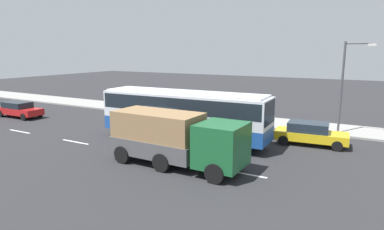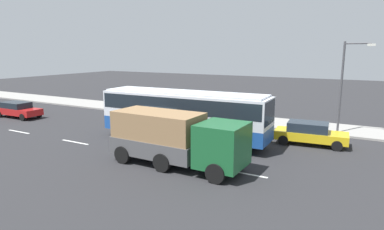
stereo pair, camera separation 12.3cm
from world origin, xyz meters
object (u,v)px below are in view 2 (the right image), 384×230
Objects in this scene: cargo_truck at (176,137)px; car_red_compact at (18,109)px; coach_bus at (183,111)px; pedestrian_near_curb at (193,106)px; street_lamp at (345,81)px; car_yellow_taxi at (310,133)px.

cargo_truck reaches higher than car_red_compact.
coach_bus is 7.51m from pedestrian_near_curb.
street_lamp is (9.16, 7.11, 1.85)m from coach_bus.
cargo_truck reaches higher than pedestrian_near_curb.
cargo_truck is 12.30m from pedestrian_near_curb.
cargo_truck is (2.09, -4.36, -0.55)m from coach_bus.
car_yellow_taxi is at bearing 21.85° from coach_bus.
cargo_truck is 1.61× the size of car_red_compact.
pedestrian_near_curb is at bearing 157.04° from car_yellow_taxi.
coach_bus is 8.39m from car_yellow_taxi.
cargo_truck is at bearing -121.66° from street_lamp.
car_yellow_taxi is 11.21m from pedestrian_near_curb.
pedestrian_near_curb is at bearing 25.11° from car_red_compact.
car_yellow_taxi is (5.51, 7.64, -0.77)m from cargo_truck.
car_red_compact is 2.61× the size of pedestrian_near_curb.
car_red_compact is at bearing 169.30° from cargo_truck.
cargo_truck is at bearing -12.94° from car_red_compact.
car_yellow_taxi is 2.63× the size of pedestrian_near_curb.
cargo_truck is 4.21× the size of pedestrian_near_curb.
coach_bus reaches higher than car_yellow_taxi.
coach_bus is 4.87m from cargo_truck.
coach_bus is at bearing -142.21° from street_lamp.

